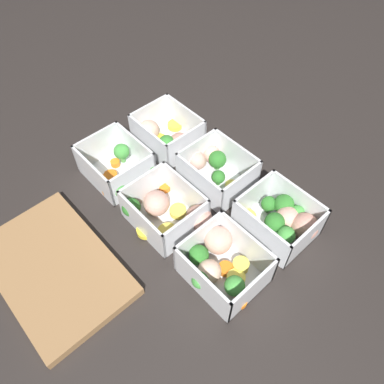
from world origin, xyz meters
name	(u,v)px	position (x,y,z in m)	size (l,w,h in m)	color
ground_plane	(192,200)	(0.00, 0.00, 0.00)	(4.00, 4.00, 0.00)	#282321
container_near_left	(283,220)	(-0.17, -0.08, 0.03)	(0.15, 0.13, 0.07)	white
container_near_center	(214,168)	(0.01, -0.08, 0.03)	(0.15, 0.11, 0.07)	white
container_near_right	(167,137)	(0.15, -0.07, 0.03)	(0.14, 0.13, 0.07)	white
container_far_left	(219,263)	(-0.15, 0.07, 0.03)	(0.15, 0.13, 0.07)	white
container_far_center	(166,211)	(0.00, 0.07, 0.03)	(0.16, 0.14, 0.07)	white
container_far_right	(120,169)	(0.15, 0.07, 0.03)	(0.14, 0.12, 0.07)	white
cutting_board	(55,268)	(0.05, 0.28, 0.01)	(0.28, 0.18, 0.02)	olive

